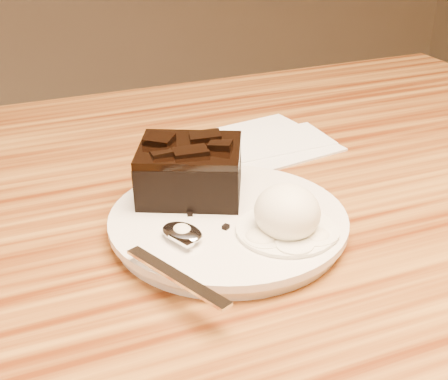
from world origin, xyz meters
name	(u,v)px	position (x,y,z in m)	size (l,w,h in m)	color
plate	(228,224)	(0.03, -0.05, 0.76)	(0.22, 0.22, 0.02)	white
brownie	(190,173)	(0.01, 0.01, 0.79)	(0.10, 0.08, 0.04)	black
ice_cream_scoop	(287,212)	(0.06, -0.09, 0.79)	(0.06, 0.06, 0.05)	white
melt_puddle	(286,231)	(0.06, -0.09, 0.77)	(0.09, 0.09, 0.00)	white
spoon	(182,234)	(-0.03, -0.07, 0.77)	(0.03, 0.16, 0.01)	silver
napkin	(266,141)	(0.15, 0.13, 0.75)	(0.14, 0.14, 0.01)	white
crumb_a	(226,227)	(0.02, -0.07, 0.77)	(0.01, 0.01, 0.00)	black
crumb_b	(190,214)	(-0.01, -0.03, 0.77)	(0.01, 0.01, 0.00)	black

